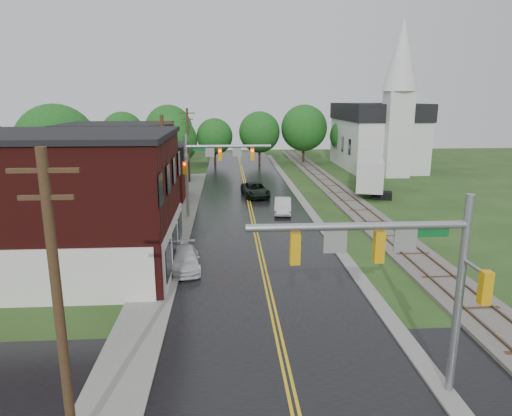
{
  "coord_description": "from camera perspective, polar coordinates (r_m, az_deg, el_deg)",
  "views": [
    {
      "loc": [
        -2.15,
        -11.75,
        10.19
      ],
      "look_at": [
        -0.38,
        15.8,
        3.5
      ],
      "focal_mm": 32.0,
      "sensor_mm": 36.0,
      "label": 1
    }
  ],
  "objects": [
    {
      "name": "utility_pole_c",
      "position": [
        56.21,
        -8.48,
        7.89
      ],
      "size": [
        1.8,
        0.28,
        9.0
      ],
      "color": "#382616",
      "rests_on": "ground"
    },
    {
      "name": "tree_left_b",
      "position": [
        46.6,
        -23.52,
        7.0
      ],
      "size": [
        7.6,
        7.6,
        9.69
      ],
      "color": "black",
      "rests_on": "ground"
    },
    {
      "name": "sidewalk_left",
      "position": [
        38.35,
        -9.6,
        -1.98
      ],
      "size": [
        2.4,
        50.0,
        0.12
      ],
      "primitive_type": "cube",
      "color": "gray",
      "rests_on": "ground"
    },
    {
      "name": "darkred_building",
      "position": [
        48.08,
        -13.04,
        3.7
      ],
      "size": [
        7.0,
        6.0,
        4.4
      ],
      "primitive_type": "cube",
      "color": "#3F0F0C",
      "rests_on": "ground"
    },
    {
      "name": "utility_pole_a",
      "position": [
        13.77,
        -23.5,
        -10.99
      ],
      "size": [
        1.8,
        0.28,
        9.0
      ],
      "color": "#382616",
      "rests_on": "ground"
    },
    {
      "name": "cross_road",
      "position": [
        17.25,
        4.56,
        -22.63
      ],
      "size": [
        60.0,
        9.0,
        0.02
      ],
      "primitive_type": "cube",
      "color": "black",
      "rests_on": "ground"
    },
    {
      "name": "main_road",
      "position": [
        43.03,
        -0.7,
        -0.08
      ],
      "size": [
        10.0,
        90.0,
        0.02
      ],
      "primitive_type": "cube",
      "color": "black",
      "rests_on": "ground"
    },
    {
      "name": "church",
      "position": [
        69.27,
        15.2,
        9.55
      ],
      "size": [
        10.4,
        18.4,
        20.0
      ],
      "color": "silver",
      "rests_on": "ground"
    },
    {
      "name": "utility_pole_b",
      "position": [
        34.51,
        -11.4,
        4.23
      ],
      "size": [
        1.8,
        0.28,
        9.0
      ],
      "color": "#382616",
      "rests_on": "ground"
    },
    {
      "name": "semi_trailer",
      "position": [
        52.58,
        13.99,
        4.58
      ],
      "size": [
        6.0,
        12.45,
        3.85
      ],
      "color": "black",
      "rests_on": "ground"
    },
    {
      "name": "curb_right",
      "position": [
        48.44,
        5.38,
        1.42
      ],
      "size": [
        0.8,
        70.0,
        0.12
      ],
      "primitive_type": "cube",
      "color": "gray",
      "rests_on": "ground"
    },
    {
      "name": "sedan_silver",
      "position": [
        41.22,
        3.37,
        0.27
      ],
      "size": [
        1.95,
        4.32,
        1.38
      ],
      "primitive_type": "imported",
      "rotation": [
        0.0,
        0.0,
        -0.12
      ],
      "color": "silver",
      "rests_on": "ground"
    },
    {
      "name": "traffic_signal_near",
      "position": [
        15.75,
        17.59,
        -6.41
      ],
      "size": [
        7.34,
        0.3,
        7.2
      ],
      "color": "gray",
      "rests_on": "ground"
    },
    {
      "name": "brick_building",
      "position": [
        29.31,
        -24.22,
        0.51
      ],
      "size": [
        14.3,
        10.3,
        8.3
      ],
      "color": "#44100E",
      "rests_on": "ground"
    },
    {
      "name": "tree_left_e",
      "position": [
        58.29,
        -10.36,
        8.11
      ],
      "size": [
        6.4,
        6.4,
        8.16
      ],
      "color": "black",
      "rests_on": "ground"
    },
    {
      "name": "railroad",
      "position": [
        49.35,
        10.67,
        1.59
      ],
      "size": [
        3.2,
        80.0,
        0.3
      ],
      "color": "#59544C",
      "rests_on": "ground"
    },
    {
      "name": "pickup_white",
      "position": [
        28.23,
        -8.89,
        -6.36
      ],
      "size": [
        2.25,
        4.46,
        1.24
      ],
      "primitive_type": "imported",
      "rotation": [
        0.0,
        0.0,
        0.12
      ],
      "color": "silver",
      "rests_on": "ground"
    },
    {
      "name": "traffic_signal_far",
      "position": [
        39.12,
        -5.6,
        5.9
      ],
      "size": [
        7.34,
        0.43,
        7.2
      ],
      "color": "gray",
      "rests_on": "ground"
    },
    {
      "name": "yellow_house",
      "position": [
        39.4,
        -16.61,
        2.83
      ],
      "size": [
        8.0,
        7.0,
        6.4
      ],
      "primitive_type": "cube",
      "color": "tan",
      "rests_on": "ground"
    },
    {
      "name": "suv_dark",
      "position": [
        48.01,
        -0.08,
        2.26
      ],
      "size": [
        3.1,
        5.53,
        1.46
      ],
      "primitive_type": "imported",
      "rotation": [
        0.0,
        0.0,
        0.13
      ],
      "color": "black",
      "rests_on": "ground"
    },
    {
      "name": "tree_left_c",
      "position": [
        53.26,
        -16.46,
        6.95
      ],
      "size": [
        6.0,
        6.0,
        7.65
      ],
      "color": "black",
      "rests_on": "ground"
    }
  ]
}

